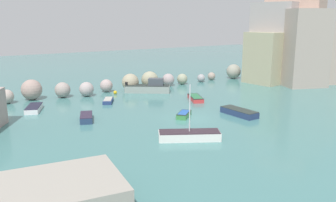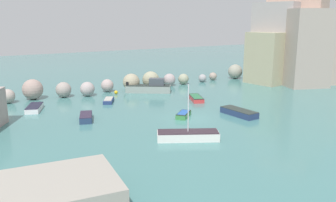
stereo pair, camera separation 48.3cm
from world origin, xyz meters
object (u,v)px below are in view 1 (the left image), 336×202
object	(u,v)px
channel_buoy	(115,92)
moored_boat_4	(189,135)
moored_boat_1	(149,87)
moored_boat_5	(86,117)
moored_boat_7	(239,112)
moored_boat_2	(108,101)
stone_dock	(53,195)
moored_boat_0	(195,98)
moored_boat_3	(184,114)
moored_boat_6	(34,108)

from	to	relation	value
channel_buoy	moored_boat_4	distance (m)	21.44
moored_boat_1	moored_boat_5	size ratio (longest dim) A/B	1.89
moored_boat_1	moored_boat_7	bearing A→B (deg)	-46.88
moored_boat_2	moored_boat_5	size ratio (longest dim) A/B	0.88
moored_boat_7	stone_dock	bearing A→B (deg)	108.73
moored_boat_2	moored_boat_5	distance (m)	8.25
moored_boat_0	moored_boat_4	xyz separation A→B (m)	(-9.56, -12.36, 0.11)
channel_buoy	moored_boat_1	bearing A→B (deg)	-15.71
channel_buoy	moored_boat_2	bearing A→B (deg)	-123.19
moored_boat_0	moored_boat_3	size ratio (longest dim) A/B	1.53
moored_boat_1	moored_boat_6	xyz separation A→B (m)	(-16.38, -2.37, -0.41)
moored_boat_2	moored_boat_5	xyz separation A→B (m)	(-5.08, -6.49, 0.09)
channel_buoy	moored_boat_0	bearing A→B (deg)	-50.43
moored_boat_5	moored_boat_4	bearing A→B (deg)	-131.85
moored_boat_5	moored_boat_6	world-z (taller)	moored_boat_5
moored_boat_7	moored_boat_2	bearing A→B (deg)	33.31
moored_boat_0	moored_boat_6	world-z (taller)	moored_boat_6
stone_dock	channel_buoy	bearing A→B (deg)	60.27
moored_boat_4	moored_boat_6	xyz separation A→B (m)	(-9.54, 17.64, -0.11)
moored_boat_0	moored_boat_3	world-z (taller)	moored_boat_0
moored_boat_1	moored_boat_2	distance (m)	8.06
moored_boat_2	moored_boat_7	world-z (taller)	moored_boat_7
moored_boat_1	moored_boat_2	world-z (taller)	moored_boat_1
stone_dock	moored_boat_5	world-z (taller)	stone_dock
moored_boat_0	stone_dock	bearing A→B (deg)	150.65
stone_dock	moored_boat_5	xyz separation A→B (m)	(7.40, 15.98, -0.42)
moored_boat_0	moored_boat_5	bearing A→B (deg)	119.25
moored_boat_5	moored_boat_0	bearing A→B (deg)	-63.63
moored_boat_3	moored_boat_6	xyz separation A→B (m)	(-13.26, 11.26, 0.01)
moored_boat_7	moored_boat_1	bearing A→B (deg)	5.04
moored_boat_1	moored_boat_6	size ratio (longest dim) A/B	1.59
moored_boat_3	moored_boat_5	size ratio (longest dim) A/B	0.79
stone_dock	moored_boat_6	xyz separation A→B (m)	(3.59, 23.05, -0.45)
channel_buoy	moored_boat_7	bearing A→B (deg)	-67.74
moored_boat_5	moored_boat_6	bearing A→B (deg)	48.02
moored_boat_2	moored_boat_6	world-z (taller)	moored_boat_6
channel_buoy	moored_boat_4	world-z (taller)	moored_boat_4
moored_boat_5	moored_boat_6	xyz separation A→B (m)	(-3.81, 7.07, -0.04)
moored_boat_0	moored_boat_2	size ratio (longest dim) A/B	1.37
moored_boat_0	moored_boat_1	bearing A→B (deg)	42.11
moored_boat_4	moored_boat_7	xyz separation A→B (m)	(9.31, 3.82, -0.06)
moored_boat_0	moored_boat_1	xyz separation A→B (m)	(-2.71, 7.65, 0.42)
moored_boat_2	moored_boat_7	bearing A→B (deg)	65.46
channel_buoy	moored_boat_6	bearing A→B (deg)	-162.46
moored_boat_0	moored_boat_2	bearing A→B (deg)	87.82
moored_boat_6	moored_boat_0	bearing A→B (deg)	96.03
moored_boat_7	channel_buoy	bearing A→B (deg)	18.63
moored_boat_4	moored_boat_5	bearing A→B (deg)	146.38
moored_boat_3	moored_boat_7	size ratio (longest dim) A/B	0.59
moored_boat_1	moored_boat_2	bearing A→B (deg)	-124.08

